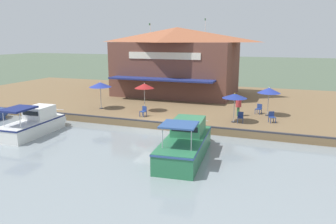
{
  "coord_description": "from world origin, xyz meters",
  "views": [
    {
      "loc": [
        22.65,
        9.49,
        6.96
      ],
      "look_at": [
        -1.0,
        0.88,
        1.3
      ],
      "focal_mm": 35.0,
      "sensor_mm": 36.0,
      "label": 1
    }
  ],
  "objects_px": {
    "patio_umbrella_by_entrance": "(269,90)",
    "cafe_chair_under_first_umbrella": "(259,108)",
    "patio_umbrella_mid_patio_left": "(144,86)",
    "motorboat_outer_channel": "(187,141)",
    "patio_umbrella_near_quay_edge": "(235,96)",
    "cafe_chair_beside_entrance": "(240,117)",
    "waterfront_restaurant": "(177,61)",
    "tree_upstream_bank": "(121,52)",
    "person_near_entrance": "(239,104)",
    "cafe_chair_back_row_seat": "(272,116)",
    "patio_umbrella_back_row": "(100,85)",
    "cafe_chair_facing_river": "(144,111)",
    "motorboat_distant_upstream": "(38,123)"
  },
  "relations": [
    {
      "from": "patio_umbrella_near_quay_edge",
      "to": "cafe_chair_facing_river",
      "type": "bearing_deg",
      "value": -85.32
    },
    {
      "from": "patio_umbrella_near_quay_edge",
      "to": "person_near_entrance",
      "type": "height_order",
      "value": "patio_umbrella_near_quay_edge"
    },
    {
      "from": "cafe_chair_back_row_seat",
      "to": "tree_upstream_bank",
      "type": "xyz_separation_m",
      "value": [
        -16.42,
        -21.67,
        3.96
      ]
    },
    {
      "from": "cafe_chair_under_first_umbrella",
      "to": "tree_upstream_bank",
      "type": "distance_m",
      "value": 24.91
    },
    {
      "from": "waterfront_restaurant",
      "to": "patio_umbrella_mid_patio_left",
      "type": "xyz_separation_m",
      "value": [
        9.95,
        0.32,
        -1.59
      ]
    },
    {
      "from": "patio_umbrella_near_quay_edge",
      "to": "motorboat_distant_upstream",
      "type": "relative_size",
      "value": 0.37
    },
    {
      "from": "motorboat_outer_channel",
      "to": "patio_umbrella_near_quay_edge",
      "type": "bearing_deg",
      "value": 165.43
    },
    {
      "from": "patio_umbrella_mid_patio_left",
      "to": "tree_upstream_bank",
      "type": "xyz_separation_m",
      "value": [
        -16.09,
        -10.77,
        2.16
      ]
    },
    {
      "from": "patio_umbrella_mid_patio_left",
      "to": "patio_umbrella_by_entrance",
      "type": "bearing_deg",
      "value": 100.69
    },
    {
      "from": "patio_umbrella_by_entrance",
      "to": "motorboat_outer_channel",
      "type": "relative_size",
      "value": 0.33
    },
    {
      "from": "cafe_chair_under_first_umbrella",
      "to": "motorboat_distant_upstream",
      "type": "bearing_deg",
      "value": -57.19
    },
    {
      "from": "motorboat_outer_channel",
      "to": "patio_umbrella_mid_patio_left",
      "type": "bearing_deg",
      "value": -141.42
    },
    {
      "from": "patio_umbrella_near_quay_edge",
      "to": "cafe_chair_beside_entrance",
      "type": "bearing_deg",
      "value": 88.77
    },
    {
      "from": "waterfront_restaurant",
      "to": "cafe_chair_back_row_seat",
      "type": "xyz_separation_m",
      "value": [
        10.29,
        11.22,
        -3.39
      ]
    },
    {
      "from": "cafe_chair_facing_river",
      "to": "motorboat_outer_channel",
      "type": "xyz_separation_m",
      "value": [
        6.12,
        5.63,
        -0.2
      ]
    },
    {
      "from": "cafe_chair_back_row_seat",
      "to": "person_near_entrance",
      "type": "height_order",
      "value": "person_near_entrance"
    },
    {
      "from": "patio_umbrella_near_quay_edge",
      "to": "cafe_chair_back_row_seat",
      "type": "bearing_deg",
      "value": 108.41
    },
    {
      "from": "patio_umbrella_near_quay_edge",
      "to": "cafe_chair_beside_entrance",
      "type": "xyz_separation_m",
      "value": [
        0.01,
        0.51,
        -1.59
      ]
    },
    {
      "from": "patio_umbrella_back_row",
      "to": "cafe_chair_beside_entrance",
      "type": "relative_size",
      "value": 2.94
    },
    {
      "from": "person_near_entrance",
      "to": "tree_upstream_bank",
      "type": "xyz_separation_m",
      "value": [
        -15.13,
        -18.9,
        3.42
      ]
    },
    {
      "from": "cafe_chair_under_first_umbrella",
      "to": "person_near_entrance",
      "type": "relative_size",
      "value": 0.52
    },
    {
      "from": "patio_umbrella_mid_patio_left",
      "to": "motorboat_outer_channel",
      "type": "bearing_deg",
      "value": 38.58
    },
    {
      "from": "motorboat_outer_channel",
      "to": "waterfront_restaurant",
      "type": "bearing_deg",
      "value": -159.54
    },
    {
      "from": "patio_umbrella_by_entrance",
      "to": "patio_umbrella_back_row",
      "type": "bearing_deg",
      "value": -80.88
    },
    {
      "from": "cafe_chair_facing_river",
      "to": "motorboat_distant_upstream",
      "type": "relative_size",
      "value": 0.14
    },
    {
      "from": "patio_umbrella_by_entrance",
      "to": "cafe_chair_under_first_umbrella",
      "type": "bearing_deg",
      "value": -121.54
    },
    {
      "from": "cafe_chair_beside_entrance",
      "to": "motorboat_outer_channel",
      "type": "distance_m",
      "value": 7.08
    },
    {
      "from": "patio_umbrella_mid_patio_left",
      "to": "motorboat_distant_upstream",
      "type": "bearing_deg",
      "value": -36.72
    },
    {
      "from": "waterfront_restaurant",
      "to": "tree_upstream_bank",
      "type": "relative_size",
      "value": 2.16
    },
    {
      "from": "patio_umbrella_mid_patio_left",
      "to": "cafe_chair_back_row_seat",
      "type": "xyz_separation_m",
      "value": [
        0.33,
        10.9,
        -1.8
      ]
    },
    {
      "from": "cafe_chair_under_first_umbrella",
      "to": "patio_umbrella_mid_patio_left",
      "type": "bearing_deg",
      "value": -75.87
    },
    {
      "from": "patio_umbrella_mid_patio_left",
      "to": "cafe_chair_facing_river",
      "type": "bearing_deg",
      "value": 21.49
    },
    {
      "from": "patio_umbrella_near_quay_edge",
      "to": "cafe_chair_beside_entrance",
      "type": "height_order",
      "value": "patio_umbrella_near_quay_edge"
    },
    {
      "from": "cafe_chair_back_row_seat",
      "to": "motorboat_outer_channel",
      "type": "relative_size",
      "value": 0.11
    },
    {
      "from": "patio_umbrella_by_entrance",
      "to": "cafe_chair_under_first_umbrella",
      "type": "distance_m",
      "value": 1.9
    },
    {
      "from": "patio_umbrella_near_quay_edge",
      "to": "tree_upstream_bank",
      "type": "xyz_separation_m",
      "value": [
        -17.35,
        -18.88,
        2.37
      ]
    },
    {
      "from": "cafe_chair_under_first_umbrella",
      "to": "motorboat_distant_upstream",
      "type": "distance_m",
      "value": 18.04
    },
    {
      "from": "patio_umbrella_by_entrance",
      "to": "tree_upstream_bank",
      "type": "xyz_separation_m",
      "value": [
        -14.12,
        -21.21,
        2.28
      ]
    },
    {
      "from": "patio_umbrella_near_quay_edge",
      "to": "cafe_chair_beside_entrance",
      "type": "distance_m",
      "value": 1.67
    },
    {
      "from": "cafe_chair_back_row_seat",
      "to": "waterfront_restaurant",
      "type": "bearing_deg",
      "value": -132.5
    },
    {
      "from": "person_near_entrance",
      "to": "cafe_chair_beside_entrance",
      "type": "bearing_deg",
      "value": 12.29
    },
    {
      "from": "patio_umbrella_by_entrance",
      "to": "motorboat_distant_upstream",
      "type": "bearing_deg",
      "value": -59.69
    },
    {
      "from": "waterfront_restaurant",
      "to": "patio_umbrella_mid_patio_left",
      "type": "distance_m",
      "value": 10.08
    },
    {
      "from": "patio_umbrella_by_entrance",
      "to": "tree_upstream_bank",
      "type": "distance_m",
      "value": 25.58
    },
    {
      "from": "cafe_chair_back_row_seat",
      "to": "motorboat_outer_channel",
      "type": "height_order",
      "value": "motorboat_outer_channel"
    },
    {
      "from": "patio_umbrella_back_row",
      "to": "cafe_chair_back_row_seat",
      "type": "xyz_separation_m",
      "value": [
        -0.05,
        15.14,
        -1.76
      ]
    },
    {
      "from": "patio_umbrella_by_entrance",
      "to": "cafe_chair_beside_entrance",
      "type": "xyz_separation_m",
      "value": [
        3.24,
        -1.82,
        -1.67
      ]
    },
    {
      "from": "patio_umbrella_mid_patio_left",
      "to": "patio_umbrella_back_row",
      "type": "relative_size",
      "value": 1.02
    },
    {
      "from": "person_near_entrance",
      "to": "cafe_chair_back_row_seat",
      "type": "bearing_deg",
      "value": 65.06
    },
    {
      "from": "cafe_chair_beside_entrance",
      "to": "cafe_chair_facing_river",
      "type": "bearing_deg",
      "value": -85.7
    }
  ]
}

